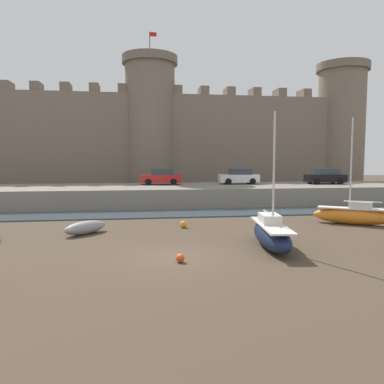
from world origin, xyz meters
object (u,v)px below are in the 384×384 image
Objects in this scene: rowboat_midflat_centre at (85,227)px; car_quay_west at (239,177)px; sailboat_foreground_left at (354,215)px; sailboat_foreground_right at (271,234)px; car_quay_centre_east at (326,176)px; car_quay_centre_west at (161,177)px; mooring_buoy_mid_mud at (183,224)px; mooring_buoy_off_centre at (180,258)px.

rowboat_midflat_centre is 0.64× the size of car_quay_west.
sailboat_foreground_left is at bearing 2.62° from rowboat_midflat_centre.
sailboat_foreground_right is (9.51, -4.66, 0.27)m from rowboat_midflat_centre.
car_quay_centre_east is at bearing 56.21° from sailboat_foreground_right.
car_quay_centre_east is at bearing -4.89° from car_quay_centre_west.
car_quay_centre_east is 1.00× the size of car_quay_centre_west.
sailboat_foreground_left is 15.77× the size of mooring_buoy_mid_mud.
car_quay_centre_east is at bearing 39.42° from mooring_buoy_mid_mud.
car_quay_centre_east is at bearing -6.38° from car_quay_west.
car_quay_centre_east is (13.13, 19.62, 1.86)m from sailboat_foreground_right.
car_quay_centre_west is (-17.25, 1.48, 0.00)m from car_quay_centre_east.
car_quay_centre_east is (22.64, 14.96, 2.13)m from rowboat_midflat_centre.
sailboat_foreground_right is 1.59× the size of car_quay_centre_east.
car_quay_centre_west is at bearing 88.48° from mooring_buoy_off_centre.
mooring_buoy_off_centre is 24.46m from car_quay_west.
sailboat_foreground_left is 14.57m from mooring_buoy_off_centre.
car_quay_centre_west is at bearing 101.05° from sailboat_foreground_right.
car_quay_centre_west is (5.39, 16.44, 2.13)m from rowboat_midflat_centre.
sailboat_foreground_left is at bearing -110.86° from car_quay_centre_east.
car_quay_centre_east reaches higher than mooring_buoy_mid_mud.
car_quay_centre_west reaches higher than mooring_buoy_mid_mud.
car_quay_west reaches higher than mooring_buoy_mid_mud.
car_quay_west is (4.00, 20.64, 1.86)m from sailboat_foreground_right.
car_quay_centre_east and car_quay_west have the same top height.
mooring_buoy_off_centre is at bearing -111.03° from car_quay_west.
mooring_buoy_mid_mud is 1.21× the size of mooring_buoy_off_centre.
car_quay_centre_west is 8.14m from car_quay_west.
sailboat_foreground_right is at bearing -144.82° from sailboat_foreground_left.
car_quay_west is (7.65, 14.81, 2.31)m from mooring_buoy_mid_mud.
mooring_buoy_off_centre is 0.09× the size of car_quay_west.
sailboat_foreground_left is 19.11× the size of mooring_buoy_off_centre.
car_quay_west reaches higher than rowboat_midflat_centre.
car_quay_west reaches higher than mooring_buoy_off_centre.
mooring_buoy_mid_mud is at bearing -117.32° from car_quay_west.
car_quay_centre_west is (0.61, 23.18, 2.34)m from mooring_buoy_off_centre.
car_quay_centre_east is at bearing 33.45° from rowboat_midflat_centre.
mooring_buoy_mid_mud is at bearing 122.06° from sailboat_foreground_right.
car_quay_centre_west is at bearing 127.14° from sailboat_foreground_left.
car_quay_centre_east is (5.40, 14.17, 1.87)m from sailboat_foreground_left.
sailboat_foreground_right reaches higher than car_quay_west.
sailboat_foreground_right is 21.57m from car_quay_centre_west.
rowboat_midflat_centre is 21.04m from car_quay_west.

